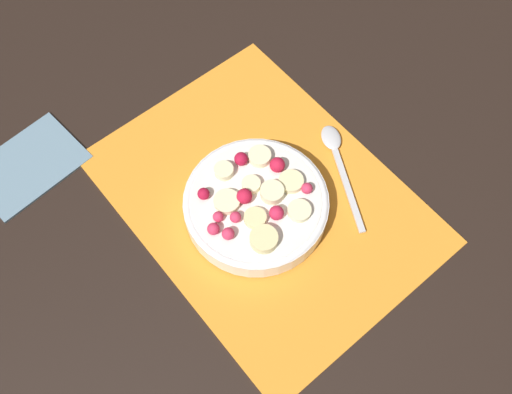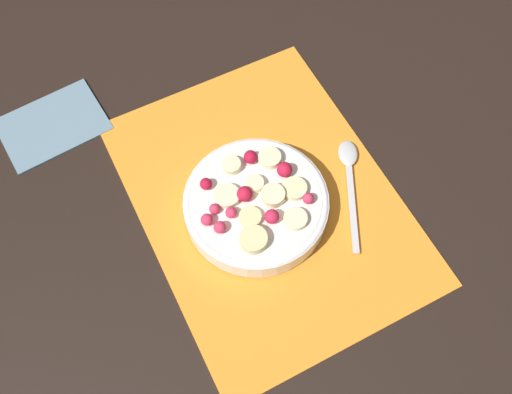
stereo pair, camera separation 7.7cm
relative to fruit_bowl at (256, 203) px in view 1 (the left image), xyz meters
The scene contains 5 objects.
ground_plane 0.04m from the fruit_bowl, 114.22° to the left, with size 3.00×3.00×0.00m, color black.
placemat 0.03m from the fruit_bowl, 114.22° to the left, with size 0.47×0.35×0.01m.
fruit_bowl is the anchor object (origin of this frame).
spoon 0.15m from the fruit_bowl, 87.47° to the left, with size 0.17×0.10×0.01m.
napkin 0.35m from the fruit_bowl, 142.30° to the right, with size 0.13×0.16×0.01m.
Camera 1 is at (0.28, -0.25, 0.73)m, focal length 40.00 mm.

